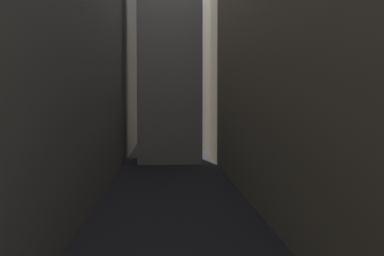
% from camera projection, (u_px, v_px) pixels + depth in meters
% --- Properties ---
extents(ground_plane, '(264.00, 264.00, 0.00)m').
position_uv_depth(ground_plane, '(173.00, 197.00, 37.05)').
color(ground_plane, '#232326').
extents(building_block_left, '(14.21, 108.00, 25.62)m').
position_uv_depth(building_block_left, '(11.00, 31.00, 37.69)').
color(building_block_left, slate).
rests_on(building_block_left, ground).
extents(building_block_right, '(15.10, 108.00, 22.96)m').
position_uv_depth(building_block_right, '(333.00, 51.00, 39.21)').
color(building_block_right, gray).
rests_on(building_block_right, ground).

